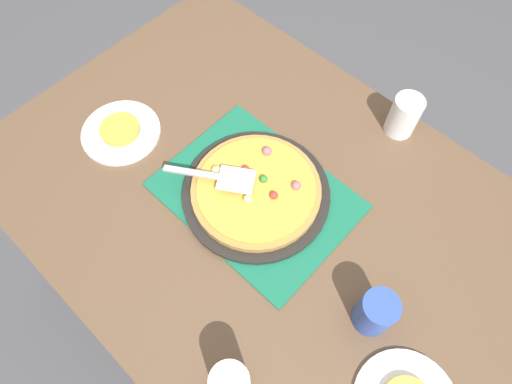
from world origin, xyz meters
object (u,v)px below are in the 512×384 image
(pizza, at_px, (256,189))
(plate_near_left, at_px, (121,132))
(pizza_pan, at_px, (256,193))
(pizza_server, at_px, (217,177))
(cup_near, at_px, (231,384))
(served_slice_left, at_px, (120,129))
(cup_far, at_px, (404,116))
(cup_corner, at_px, (375,312))

(pizza, distance_m, plate_near_left, 0.43)
(pizza_pan, height_order, pizza_server, pizza_server)
(pizza, relative_size, pizza_server, 1.52)
(cup_near, bearing_deg, pizza_pan, -53.27)
(pizza, height_order, served_slice_left, pizza)
(pizza, xyz_separation_m, plate_near_left, (0.41, 0.11, -0.03))
(cup_far, bearing_deg, pizza_server, 64.51)
(served_slice_left, height_order, cup_near, cup_near)
(pizza_pan, distance_m, pizza_server, 0.11)
(pizza, height_order, cup_near, cup_near)
(served_slice_left, bearing_deg, plate_near_left, 0.00)
(pizza_server, bearing_deg, plate_near_left, 10.40)
(plate_near_left, xyz_separation_m, cup_near, (-0.68, 0.25, 0.06))
(cup_near, bearing_deg, plate_near_left, -20.30)
(served_slice_left, height_order, cup_far, cup_far)
(cup_corner, relative_size, pizza_server, 0.55)
(pizza_pan, xyz_separation_m, cup_corner, (-0.40, 0.06, 0.05))
(pizza, xyz_separation_m, cup_near, (-0.27, 0.37, 0.03))
(pizza_pan, height_order, served_slice_left, served_slice_left)
(plate_near_left, bearing_deg, served_slice_left, 0.00)
(plate_near_left, height_order, cup_far, cup_far)
(pizza, bearing_deg, plate_near_left, 15.43)
(cup_near, bearing_deg, cup_far, -80.98)
(served_slice_left, distance_m, cup_near, 0.73)
(cup_far, relative_size, pizza_server, 0.55)
(cup_near, xyz_separation_m, cup_corner, (-0.13, -0.31, 0.00))
(cup_far, bearing_deg, pizza, 70.99)
(pizza_pan, height_order, plate_near_left, pizza_pan)
(pizza_pan, xyz_separation_m, plate_near_left, (0.41, 0.11, -0.01))
(plate_near_left, relative_size, cup_near, 1.83)
(pizza_pan, height_order, pizza, pizza)
(pizza, bearing_deg, cup_corner, 172.08)
(cup_near, relative_size, cup_corner, 1.00)
(cup_corner, bearing_deg, pizza, -7.92)
(pizza, bearing_deg, cup_near, 126.75)
(served_slice_left, relative_size, pizza_server, 0.51)
(cup_far, bearing_deg, pizza_pan, 71.08)
(pizza_pan, relative_size, pizza_server, 1.75)
(pizza_pan, relative_size, plate_near_left, 1.73)
(cup_corner, bearing_deg, plate_near_left, 4.07)
(plate_near_left, relative_size, pizza_server, 1.01)
(cup_corner, xyz_separation_m, pizza_server, (0.48, -0.00, 0.01))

